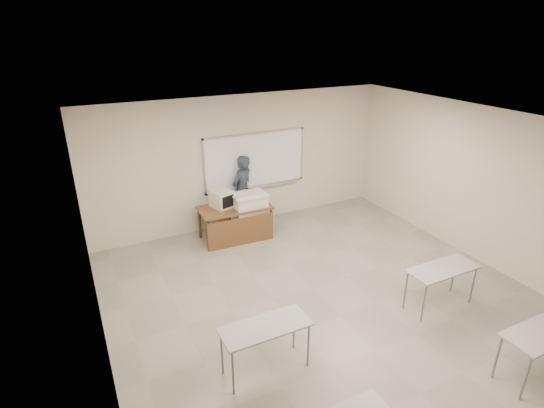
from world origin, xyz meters
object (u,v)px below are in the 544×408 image
whiteboard (255,161)px  presenter (243,191)px  keyboard (246,196)px  podium (250,216)px  instructor_desk (237,217)px  crt_monitor (221,199)px  mouse (242,203)px  laptop (249,199)px

whiteboard → presenter: bearing=-167.9°
presenter → keyboard: bearing=45.8°
podium → keyboard: (-0.12, -0.12, 0.52)m
instructor_desk → crt_monitor: (-0.25, 0.24, 0.37)m
mouse → presenter: bearing=88.8°
laptop → keyboard: keyboard is taller
whiteboard → crt_monitor: (-1.05, -0.54, -0.55)m
whiteboard → instructor_desk: 1.45m
instructor_desk → crt_monitor: bearing=138.6°
instructor_desk → presenter: presenter is taller
mouse → presenter: (0.23, 0.54, 0.07)m
whiteboard → podium: whiteboard is taller
crt_monitor → laptop: bearing=-15.0°
keyboard → whiteboard: bearing=53.3°
mouse → laptop: bearing=50.0°
podium → crt_monitor: size_ratio=2.29×
crt_monitor → presenter: (0.68, 0.46, -0.09)m
instructor_desk → laptop: bearing=36.0°
laptop → mouse: 0.23m
podium → laptop: size_ratio=3.03×
whiteboard → crt_monitor: 1.30m
instructor_desk → mouse: 0.33m
laptop → crt_monitor: bearing=-154.2°
crt_monitor → presenter: 0.83m
instructor_desk → keyboard: (0.18, -0.11, 0.48)m
whiteboard → instructor_desk: whiteboard is taller
laptop → mouse: size_ratio=3.21×
crt_monitor → presenter: size_ratio=0.27×
podium → laptop: podium is taller
presenter → crt_monitor: bearing=7.2°
podium → crt_monitor: 0.73m
crt_monitor → laptop: crt_monitor is taller
crt_monitor → keyboard: crt_monitor is taller
crt_monitor → presenter: bearing=16.5°
whiteboard → keyboard: whiteboard is taller
crt_monitor → keyboard: bearing=-56.5°
instructor_desk → presenter: 0.87m
crt_monitor → mouse: size_ratio=4.25×
whiteboard → keyboard: size_ratio=5.08×
crt_monitor → instructor_desk: bearing=-61.3°
laptop → whiteboard: bearing=75.0°
presenter → whiteboard: bearing=165.2°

